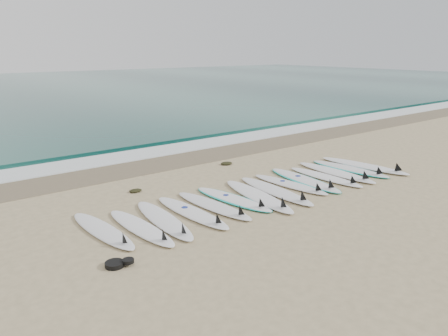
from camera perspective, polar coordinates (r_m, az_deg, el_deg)
ground at (r=10.99m, az=4.93°, el=-3.26°), size 120.00×120.00×0.00m
wet_sand_band at (r=14.14m, az=-6.42°, el=0.99°), size 120.00×1.80×0.01m
foam_band at (r=15.31m, az=-9.18°, el=2.07°), size 120.00×1.40×0.04m
wave_crest at (r=16.61m, az=-11.70°, el=3.10°), size 120.00×1.00×0.10m
surfboard_0 at (r=8.96m, az=-15.44°, el=-7.89°), size 0.65×2.43×0.31m
surfboard_1 at (r=8.92m, az=-10.67°, el=-7.69°), size 0.59×2.42×0.31m
surfboard_2 at (r=9.22m, az=-7.76°, el=-6.75°), size 0.80×2.59×0.33m
surfboard_3 at (r=9.55m, az=-4.06°, el=-5.82°), size 0.61×2.54×0.32m
surfboard_4 at (r=9.93m, az=-1.22°, el=-4.95°), size 0.70×2.50×0.32m
surfboard_5 at (r=10.38m, az=1.30°, el=-4.09°), size 0.86×2.47×0.31m
surfboard_6 at (r=10.56m, az=4.63°, el=-3.68°), size 1.01×2.86×0.36m
surfboard_7 at (r=10.99m, az=6.91°, el=-2.99°), size 0.77×2.75×0.35m
surfboard_8 at (r=11.58m, az=8.82°, el=-2.13°), size 0.72×2.45×0.31m
surfboard_9 at (r=12.03m, az=10.57°, el=-1.55°), size 0.93×2.74×0.34m
surfboard_10 at (r=12.41m, az=13.28°, el=-1.16°), size 0.55×2.47×0.32m
surfboard_11 at (r=12.92m, az=14.59°, el=-0.56°), size 0.63×2.75×0.35m
surfboard_12 at (r=13.45m, az=16.20°, el=-0.10°), size 0.80×2.61×0.33m
surfboard_13 at (r=13.88m, az=18.06°, el=0.29°), size 0.92×2.91×0.37m
seaweed_near at (r=11.25m, az=-11.49°, el=-2.91°), size 0.33×0.26×0.06m
seaweed_far at (r=13.57m, az=0.32°, el=0.62°), size 0.39×0.30×0.08m
leash_coil at (r=7.64m, az=-13.72°, el=-12.02°), size 0.46×0.36×0.11m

